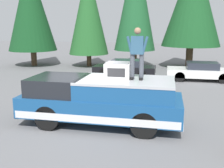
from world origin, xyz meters
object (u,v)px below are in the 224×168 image
object	(u,v)px
compressor_unit	(118,70)
parked_car_white	(201,71)
parked_car_black	(125,68)
person_on_truck_bed	(137,52)
pickup_truck	(101,100)

from	to	relation	value
compressor_unit	parked_car_white	size ratio (longest dim) A/B	0.20
compressor_unit	parked_car_black	bearing A→B (deg)	7.58
person_on_truck_bed	parked_car_black	bearing A→B (deg)	11.58
pickup_truck	parked_car_black	xyz separation A→B (m)	(8.88, 0.58, -0.29)
parked_car_white	person_on_truck_bed	bearing A→B (deg)	160.48
parked_car_white	pickup_truck	bearing A→B (deg)	153.69
compressor_unit	person_on_truck_bed	size ratio (longest dim) A/B	0.50
person_on_truck_bed	parked_car_black	size ratio (longest dim) A/B	0.41
compressor_unit	pickup_truck	bearing A→B (deg)	94.87
compressor_unit	person_on_truck_bed	bearing A→B (deg)	-90.97
compressor_unit	parked_car_white	bearing A→B (deg)	-23.21
pickup_truck	parked_car_black	bearing A→B (deg)	3.76
pickup_truck	parked_car_white	world-z (taller)	pickup_truck
pickup_truck	compressor_unit	distance (m)	1.21
parked_car_black	parked_car_white	bearing A→B (deg)	-92.45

